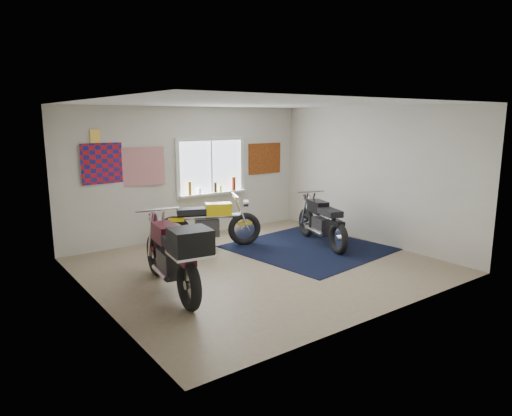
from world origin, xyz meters
TOP-DOWN VIEW (x-y plane):
  - ground at (0.00, 0.00)m, footprint 5.50×5.50m
  - room_shell at (0.00, 0.00)m, footprint 5.50×5.50m
  - navy_rug at (1.37, 0.31)m, footprint 2.79×2.88m
  - window_assembly at (0.50, 2.47)m, footprint 1.66×0.17m
  - oil_bottles at (0.59, 2.40)m, footprint 1.17×0.09m
  - flag_display at (-1.90, 2.48)m, footprint 1.60×0.10m
  - triumph_poster at (1.95, 2.48)m, footprint 0.90×0.03m
  - yellow_triumph at (-0.13, 1.50)m, footprint 1.93×0.92m
  - black_chrome_bike at (1.75, 0.35)m, footprint 0.79×1.92m
  - maroon_tourer at (-1.78, -0.33)m, footprint 0.81×2.23m

SIDE VIEW (x-z plane):
  - ground at x=0.00m, z-range 0.00..0.00m
  - navy_rug at x=1.37m, z-range 0.00..0.01m
  - black_chrome_bike at x=1.75m, z-range -0.06..0.95m
  - yellow_triumph at x=-0.13m, z-range -0.06..0.96m
  - maroon_tourer at x=-1.78m, z-range 0.02..1.15m
  - oil_bottles at x=0.59m, z-range 0.88..1.18m
  - window_assembly at x=0.50m, z-range 0.74..2.00m
  - triumph_poster at x=1.95m, z-range 1.20..1.90m
  - room_shell at x=0.00m, z-range -1.11..4.39m
  - flag_display at x=-1.90m, z-range 1.56..2.73m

